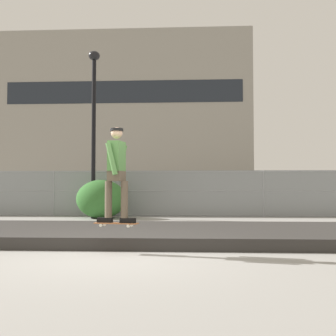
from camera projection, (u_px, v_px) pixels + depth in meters
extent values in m
plane|color=gray|center=(111.00, 257.00, 7.24)|extent=(120.00, 120.00, 0.00)
cube|color=#33302D|center=(132.00, 233.00, 9.79)|extent=(13.90, 3.92, 0.25)
cube|color=#9E5B33|center=(116.00, 223.00, 7.62)|extent=(0.82, 0.35, 0.02)
cylinder|color=silver|center=(132.00, 225.00, 7.64)|extent=(0.06, 0.04, 0.05)
cylinder|color=silver|center=(128.00, 226.00, 7.47)|extent=(0.06, 0.04, 0.05)
cylinder|color=silver|center=(105.00, 224.00, 7.77)|extent=(0.06, 0.04, 0.05)
cylinder|color=silver|center=(101.00, 225.00, 7.59)|extent=(0.06, 0.04, 0.05)
cube|color=#99999E|center=(130.00, 224.00, 7.56)|extent=(0.08, 0.15, 0.01)
cube|color=#99999E|center=(103.00, 224.00, 7.68)|extent=(0.08, 0.15, 0.01)
cube|color=black|center=(128.00, 221.00, 7.57)|extent=(0.29, 0.15, 0.09)
cube|color=black|center=(105.00, 220.00, 7.68)|extent=(0.29, 0.15, 0.09)
cylinder|color=brown|center=(124.00, 199.00, 7.60)|extent=(0.13, 0.13, 0.67)
cylinder|color=brown|center=(108.00, 199.00, 7.68)|extent=(0.13, 0.13, 0.67)
cube|color=brown|center=(117.00, 176.00, 7.66)|extent=(0.30, 0.38, 0.18)
cube|color=#4C7F3F|center=(117.00, 156.00, 7.67)|extent=(0.29, 0.41, 0.54)
cylinder|color=#4C7F3F|center=(121.00, 160.00, 7.91)|extent=(0.24, 0.13, 0.58)
cylinder|color=#4C7F3F|center=(112.00, 159.00, 7.43)|extent=(0.24, 0.13, 0.58)
sphere|color=tan|center=(117.00, 133.00, 7.69)|extent=(0.21, 0.21, 0.21)
cylinder|color=black|center=(117.00, 130.00, 7.69)|extent=(0.24, 0.24, 0.05)
cylinder|color=gray|center=(54.00, 193.00, 17.29)|extent=(0.06, 0.06, 1.85)
cylinder|color=gray|center=(264.00, 194.00, 16.82)|extent=(0.06, 0.06, 1.85)
cylinder|color=gray|center=(157.00, 172.00, 17.09)|extent=(25.51, 0.04, 0.04)
cylinder|color=gray|center=(157.00, 191.00, 17.06)|extent=(25.51, 0.04, 0.04)
cylinder|color=gray|center=(157.00, 215.00, 17.01)|extent=(25.51, 0.04, 0.04)
cube|color=gray|center=(157.00, 193.00, 17.05)|extent=(25.51, 0.01, 1.85)
cylinder|color=black|center=(94.00, 139.00, 16.15)|extent=(0.16, 0.16, 6.07)
ellipsoid|color=black|center=(94.00, 56.00, 16.29)|extent=(0.44, 0.44, 0.36)
cube|color=#B7BABF|center=(96.00, 198.00, 20.02)|extent=(4.55, 2.19, 0.70)
cube|color=#23282D|center=(92.00, 184.00, 20.08)|extent=(2.34, 1.79, 0.64)
cylinder|color=black|center=(128.00, 205.00, 20.65)|extent=(0.66, 0.30, 0.64)
cylinder|color=black|center=(119.00, 206.00, 18.96)|extent=(0.66, 0.30, 0.64)
cylinder|color=black|center=(75.00, 204.00, 21.05)|extent=(0.66, 0.30, 0.64)
cylinder|color=black|center=(61.00, 206.00, 19.36)|extent=(0.66, 0.30, 0.64)
cube|color=gray|center=(131.00, 120.00, 52.63)|extent=(28.74, 11.41, 18.95)
cube|color=#1E232B|center=(123.00, 92.00, 47.02)|extent=(26.44, 0.04, 2.50)
ellipsoid|color=#336B2D|center=(101.00, 199.00, 16.00)|extent=(1.89, 1.55, 1.46)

